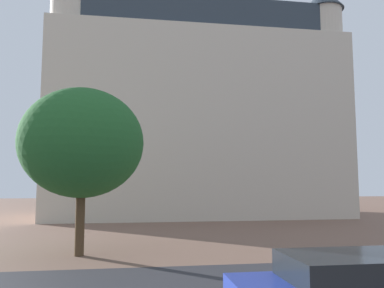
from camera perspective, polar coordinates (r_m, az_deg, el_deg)
ground_plane at (r=11.45m, az=1.15°, el=-19.47°), size 120.00×120.00×0.00m
landmark_building at (r=32.81m, az=0.15°, el=5.71°), size 23.36×10.77×30.97m
tree_curb_far at (r=15.17m, az=-16.09°, el=0.14°), size 4.67×4.67×6.33m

